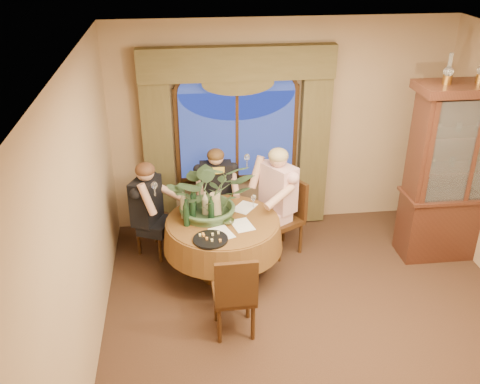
{
  "coord_description": "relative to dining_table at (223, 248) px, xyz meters",
  "views": [
    {
      "loc": [
        -1.34,
        -4.12,
        3.81
      ],
      "look_at": [
        -0.7,
        1.21,
        1.1
      ],
      "focal_mm": 40.0,
      "sensor_mm": 36.0,
      "label": 1
    }
  ],
  "objects": [
    {
      "name": "wine_bottle_2",
      "position": [
        -0.44,
        0.11,
        0.54
      ],
      "size": [
        0.07,
        0.07,
        0.33
      ],
      "primitive_type": "cylinder",
      "color": "tan",
      "rests_on": "dining_table"
    },
    {
      "name": "chair_front_left",
      "position": [
        0.02,
        -1.0,
        0.1
      ],
      "size": [
        0.43,
        0.43,
        0.96
      ],
      "primitive_type": "cube",
      "rotation": [
        0.0,
        0.0,
        0.02
      ],
      "color": "black",
      "rests_on": "floor"
    },
    {
      "name": "wine_glass_person_pink",
      "position": [
        0.39,
        0.25,
        0.46
      ],
      "size": [
        0.07,
        0.07,
        0.18
      ],
      "primitive_type": null,
      "color": "silver",
      "rests_on": "dining_table"
    },
    {
      "name": "wine_bottle_3",
      "position": [
        -0.13,
        -0.03,
        0.54
      ],
      "size": [
        0.07,
        0.07,
        0.33
      ],
      "primitive_type": "cylinder",
      "color": "black",
      "rests_on": "dining_table"
    },
    {
      "name": "stoneware_vase",
      "position": [
        -0.08,
        0.11,
        0.52
      ],
      "size": [
        0.16,
        0.16,
        0.29
      ],
      "primitive_type": null,
      "color": "tan",
      "rests_on": "dining_table"
    },
    {
      "name": "person_pink",
      "position": [
        0.73,
        0.47,
        0.34
      ],
      "size": [
        0.67,
        0.68,
        1.42
      ],
      "primitive_type": null,
      "rotation": [
        0.0,
        0.0,
        -4.15
      ],
      "color": "#D3A5A7",
      "rests_on": "floor"
    },
    {
      "name": "wine_glass_person_scarf",
      "position": [
        -0.0,
        0.46,
        0.46
      ],
      "size": [
        0.07,
        0.07,
        0.18
      ],
      "primitive_type": null,
      "color": "silver",
      "rests_on": "dining_table"
    },
    {
      "name": "person_back",
      "position": [
        -0.88,
        0.4,
        0.3
      ],
      "size": [
        0.6,
        0.62,
        1.35
      ],
      "primitive_type": null,
      "rotation": [
        0.0,
        0.0,
        -1.99
      ],
      "color": "black",
      "rests_on": "floor"
    },
    {
      "name": "dining_table",
      "position": [
        0.0,
        0.0,
        0.0
      ],
      "size": [
        1.72,
        1.72,
        0.75
      ],
      "primitive_type": "cylinder",
      "rotation": [
        0.0,
        0.0,
        0.27
      ],
      "color": "maroon",
      "rests_on": "floor"
    },
    {
      "name": "window",
      "position": [
        0.3,
        1.22,
        0.92
      ],
      "size": [
        1.62,
        0.1,
        1.32
      ],
      "primitive_type": null,
      "color": "navy",
      "rests_on": "wall_back"
    },
    {
      "name": "wine_bottle_5",
      "position": [
        -0.34,
        0.01,
        0.54
      ],
      "size": [
        0.07,
        0.07,
        0.33
      ],
      "primitive_type": "cylinder",
      "color": "black",
      "rests_on": "dining_table"
    },
    {
      "name": "tasting_paper_0",
      "position": [
        0.21,
        -0.15,
        0.38
      ],
      "size": [
        0.28,
        0.34,
        0.0
      ],
      "primitive_type": "cube",
      "rotation": [
        0.0,
        0.0,
        0.25
      ],
      "color": "white",
      "rests_on": "dining_table"
    },
    {
      "name": "cheese_platter",
      "position": [
        -0.17,
        -0.43,
        0.39
      ],
      "size": [
        0.38,
        0.38,
        0.02
      ],
      "primitive_type": "cylinder",
      "color": "black",
      "rests_on": "dining_table"
    },
    {
      "name": "person_scarf",
      "position": [
        -0.01,
        0.88,
        0.27
      ],
      "size": [
        0.46,
        0.43,
        1.29
      ],
      "primitive_type": null,
      "rotation": [
        0.0,
        0.0,
        -3.13
      ],
      "color": "black",
      "rests_on": "floor"
    },
    {
      "name": "wine_bottle_1",
      "position": [
        -0.19,
        0.08,
        0.54
      ],
      "size": [
        0.07,
        0.07,
        0.33
      ],
      "primitive_type": "cylinder",
      "color": "tan",
      "rests_on": "dining_table"
    },
    {
      "name": "centerpiece_plant",
      "position": [
        -0.12,
        0.16,
        1.01
      ],
      "size": [
        0.99,
        1.1,
        0.86
      ],
      "primitive_type": "imported",
      "color": "#3C5935",
      "rests_on": "dining_table"
    },
    {
      "name": "chair_back",
      "position": [
        -0.79,
        0.6,
        0.1
      ],
      "size": [
        0.59,
        0.59,
        0.96
      ],
      "primitive_type": "cube",
      "rotation": [
        0.0,
        0.0,
        -2.22
      ],
      "color": "black",
      "rests_on": "floor"
    },
    {
      "name": "wall_back",
      "position": [
        0.9,
        1.29,
        1.02
      ],
      "size": [
        4.5,
        0.0,
        4.5
      ],
      "primitive_type": "plane",
      "rotation": [
        1.57,
        0.0,
        0.0
      ],
      "color": "#967856",
      "rests_on": "ground"
    },
    {
      "name": "oil_lamp_left",
      "position": [
        2.51,
        0.14,
        2.02
      ],
      "size": [
        0.11,
        0.11,
        0.34
      ],
      "primitive_type": null,
      "color": "#A5722D",
      "rests_on": "china_cabinet"
    },
    {
      "name": "china_cabinet",
      "position": [
        2.89,
        0.14,
        0.74
      ],
      "size": [
        1.37,
        0.54,
        2.22
      ],
      "primitive_type": "cube",
      "color": "black",
      "rests_on": "floor"
    },
    {
      "name": "floor",
      "position": [
        0.9,
        -1.21,
        -0.38
      ],
      "size": [
        5.0,
        5.0,
        0.0
      ],
      "primitive_type": "plane",
      "color": "black",
      "rests_on": "ground"
    },
    {
      "name": "chair_back_right",
      "position": [
        0.07,
        0.92,
        0.1
      ],
      "size": [
        0.45,
        0.45,
        0.96
      ],
      "primitive_type": "cube",
      "rotation": [
        0.0,
        0.0,
        -3.22
      ],
      "color": "black",
      "rests_on": "floor"
    },
    {
      "name": "swag_valance",
      "position": [
        0.3,
        1.14,
        1.9
      ],
      "size": [
        2.45,
        0.16,
        0.42
      ],
      "primitive_type": null,
      "color": "#453D20",
      "rests_on": "wall_back"
    },
    {
      "name": "tasting_paper_2",
      "position": [
        -0.04,
        -0.29,
        0.38
      ],
      "size": [
        0.3,
        0.35,
        0.0
      ],
      "primitive_type": "cube",
      "rotation": [
        0.0,
        0.0,
        0.36
      ],
      "color": "white",
      "rests_on": "dining_table"
    },
    {
      "name": "wine_glass_person_back",
      "position": [
        -0.42,
        0.19,
        0.46
      ],
      "size": [
        0.07,
        0.07,
        0.18
      ],
      "primitive_type": null,
      "color": "silver",
      "rests_on": "dining_table"
    },
    {
      "name": "tasting_paper_1",
      "position": [
        0.29,
        0.27,
        0.38
      ],
      "size": [
        0.35,
        0.37,
        0.0
      ],
      "primitive_type": "cube",
      "rotation": [
        0.0,
        0.0,
        -0.63
      ],
      "color": "white",
      "rests_on": "dining_table"
    },
    {
      "name": "olive_bowl",
      "position": [
        0.05,
        -0.08,
        0.4
      ],
      "size": [
        0.14,
        0.14,
        0.05
      ],
      "primitive_type": "imported",
      "color": "#47522B",
      "rests_on": "dining_table"
    },
    {
      "name": "drapery_right",
      "position": [
        1.33,
        1.17,
        0.8
      ],
      "size": [
        0.38,
        0.14,
        2.32
      ],
      "primitive_type": "cube",
      "color": "#453D20",
      "rests_on": "floor"
    },
    {
      "name": "wine_bottle_4",
      "position": [
        -0.42,
        -0.07,
        0.54
      ],
      "size": [
        0.07,
        0.07,
        0.33
      ],
      "primitive_type": "cylinder",
      "color": "black",
      "rests_on": "dining_table"
    },
    {
      "name": "drapery_left",
      "position": [
        -0.73,
        1.17,
        0.8
      ],
      "size": [
        0.38,
        0.14,
        2.32
      ],
      "primitive_type": "cube",
      "color": "#453D20",
      "rests_on": "floor"
    },
    {
      "name": "arched_transom",
      "position": [
        0.3,
        1.22,
        1.71
      ],
      "size": [
        1.6,
        0.06,
        0.44
      ],
      "primitive_type": null,
      "color": "navy",
      "rests_on": "wall_back"
    },
    {
      "name": "wine_bottle_0",
      "position": [
        -0.32,
        0.22,
        0.54
      ],
      "size": [
        0.07,
        0.07,
        0.33
      ],
      "primitive_type": "cylinder",
      "color": "black",
      "rests_on": "dining_table"
    },
    {
      "name": "ceiling",
      "position": [
        0.9,
        -1.21,
        2.42
      ],
      "size": [
        5.0,
        5.0,
        0.0
      ],
      "primitive_type": "plane",
      "rotation": [
        3.14,
        0.0,
        0.0
      ],
      "color": "white",
      "rests_on": "wall_back"
    },
    {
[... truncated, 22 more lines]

